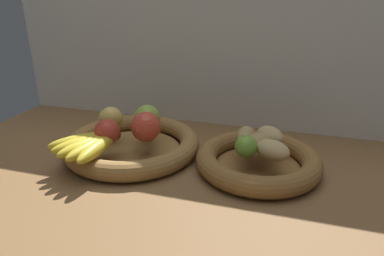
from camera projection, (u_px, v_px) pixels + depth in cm
name	position (u px, v px, depth cm)	size (l,w,h in cm)	color
ground_plane	(196.00, 168.00, 88.49)	(140.00, 90.00, 3.00)	brown
back_wall	(224.00, 38.00, 104.29)	(140.00, 3.00, 55.00)	silver
fruit_bowl_left	(132.00, 144.00, 93.14)	(36.06, 36.06, 4.96)	olive
fruit_bowl_right	(258.00, 161.00, 84.24)	(30.32, 30.32, 4.96)	brown
apple_green_back	(147.00, 118.00, 94.15)	(7.16, 7.16, 7.16)	#8CAD3D
apple_golden_left	(111.00, 119.00, 94.54)	(6.53, 6.53, 6.53)	#DBB756
apple_red_right	(146.00, 127.00, 87.40)	(7.66, 7.66, 7.66)	#CC422D
apple_red_front	(107.00, 132.00, 86.01)	(6.43, 6.43, 6.43)	#B73828
banana_bunch_front	(90.00, 144.00, 82.73)	(14.56, 17.58, 3.40)	gold
potato_small	(272.00, 150.00, 78.61)	(8.32, 5.58, 4.45)	tan
potato_oblong	(246.00, 136.00, 85.96)	(8.14, 4.59, 4.45)	#A38451
potato_large	(259.00, 142.00, 82.38)	(6.77, 5.49, 4.60)	#A38451
potato_back	(270.00, 136.00, 85.85)	(7.64, 5.35, 4.66)	tan
lime_near	(246.00, 146.00, 79.42)	(5.22, 5.22, 5.22)	#6B9E33
chili_pepper	(268.00, 152.00, 80.01)	(2.21, 2.21, 11.88)	red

